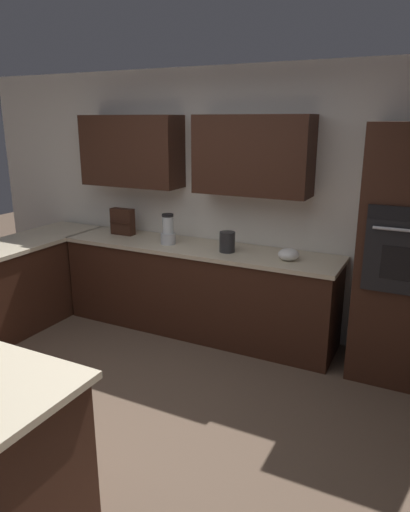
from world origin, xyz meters
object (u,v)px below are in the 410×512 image
object	(u,v)px
blender	(168,231)
spice_rack	(123,222)
mixing_bowl	(289,254)
kettle	(227,242)

from	to	relation	value
blender	spice_rack	world-z (taller)	blender
mixing_bowl	kettle	size ratio (longest dim) A/B	0.98
blender	mixing_bowl	bearing A→B (deg)	180.00
blender	spice_rack	bearing A→B (deg)	-11.09
kettle	blender	bearing A→B (deg)	0.00
mixing_bowl	kettle	bearing A→B (deg)	0.00
spice_rack	kettle	bearing A→B (deg)	174.40
mixing_bowl	spice_rack	xyz separation A→B (m)	(1.90, -0.13, 0.09)
mixing_bowl	kettle	distance (m)	0.60
blender	mixing_bowl	world-z (taller)	blender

